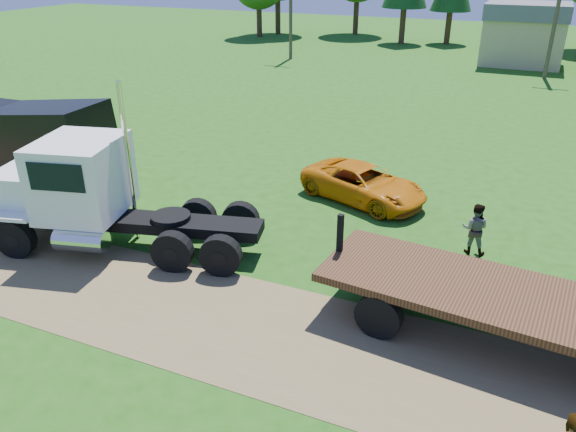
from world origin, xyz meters
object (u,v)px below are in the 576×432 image
at_px(white_semi_tractor, 87,193).
at_px(black_dump_truck, 21,139).
at_px(flatbed_trailer, 518,308).
at_px(orange_pickup, 364,184).

height_order(white_semi_tractor, black_dump_truck, white_semi_tractor).
bearing_deg(flatbed_trailer, white_semi_tractor, -174.70).
bearing_deg(black_dump_truck, flatbed_trailer, -10.81).
xyz_separation_m(orange_pickup, flatbed_trailer, (5.62, -6.73, 0.35)).
relative_size(orange_pickup, flatbed_trailer, 0.51).
bearing_deg(white_semi_tractor, orange_pickup, 30.43).
relative_size(black_dump_truck, orange_pickup, 1.72).
bearing_deg(black_dump_truck, orange_pickup, 15.57).
relative_size(white_semi_tractor, flatbed_trailer, 0.91).
bearing_deg(flatbed_trailer, black_dump_truck, 176.70).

